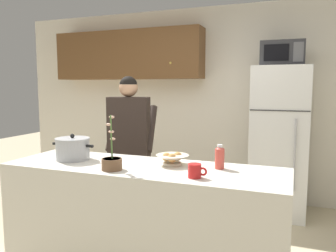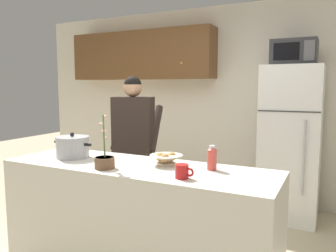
{
  "view_description": "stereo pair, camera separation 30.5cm",
  "coord_description": "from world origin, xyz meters",
  "px_view_note": "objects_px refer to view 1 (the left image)",
  "views": [
    {
      "loc": [
        1.08,
        -2.29,
        1.53
      ],
      "look_at": [
        0.0,
        0.55,
        1.17
      ],
      "focal_mm": 35.73,
      "sensor_mm": 36.0,
      "label": 1
    },
    {
      "loc": [
        1.36,
        -2.16,
        1.53
      ],
      "look_at": [
        0.0,
        0.55,
        1.17
      ],
      "focal_mm": 35.73,
      "sensor_mm": 36.0,
      "label": 2
    }
  ],
  "objects_px": {
    "refrigerator": "(279,141)",
    "coffee_mug": "(195,171)",
    "person_near_pot": "(129,136)",
    "cooking_pot": "(73,149)",
    "bottle_near_edge": "(220,157)",
    "potted_orchid": "(112,162)",
    "microwave": "(283,54)",
    "bread_bowl": "(172,159)"
  },
  "relations": [
    {
      "from": "person_near_pot",
      "to": "refrigerator",
      "type": "bearing_deg",
      "value": 37.01
    },
    {
      "from": "person_near_pot",
      "to": "cooking_pot",
      "type": "xyz_separation_m",
      "value": [
        -0.13,
        -0.77,
        -0.01
      ]
    },
    {
      "from": "cooking_pot",
      "to": "bottle_near_edge",
      "type": "bearing_deg",
      "value": 5.81
    },
    {
      "from": "cooking_pot",
      "to": "potted_orchid",
      "type": "relative_size",
      "value": 0.98
    },
    {
      "from": "refrigerator",
      "to": "person_near_pot",
      "type": "xyz_separation_m",
      "value": [
        -1.43,
        -1.08,
        0.14
      ]
    },
    {
      "from": "cooking_pot",
      "to": "potted_orchid",
      "type": "height_order",
      "value": "potted_orchid"
    },
    {
      "from": "cooking_pot",
      "to": "bottle_near_edge",
      "type": "height_order",
      "value": "cooking_pot"
    },
    {
      "from": "bottle_near_edge",
      "to": "bread_bowl",
      "type": "bearing_deg",
      "value": -177.49
    },
    {
      "from": "refrigerator",
      "to": "bread_bowl",
      "type": "distance_m",
      "value": 1.88
    },
    {
      "from": "refrigerator",
      "to": "coffee_mug",
      "type": "bearing_deg",
      "value": -102.5
    },
    {
      "from": "cooking_pot",
      "to": "potted_orchid",
      "type": "distance_m",
      "value": 0.52
    },
    {
      "from": "microwave",
      "to": "bread_bowl",
      "type": "relative_size",
      "value": 1.85
    },
    {
      "from": "microwave",
      "to": "bread_bowl",
      "type": "xyz_separation_m",
      "value": [
        -0.72,
        -1.72,
        -0.93
      ]
    },
    {
      "from": "person_near_pot",
      "to": "cooking_pot",
      "type": "distance_m",
      "value": 0.78
    },
    {
      "from": "bread_bowl",
      "to": "coffee_mug",
      "type": "bearing_deg",
      "value": -47.2
    },
    {
      "from": "person_near_pot",
      "to": "bread_bowl",
      "type": "distance_m",
      "value": 0.97
    },
    {
      "from": "person_near_pot",
      "to": "coffee_mug",
      "type": "distance_m",
      "value": 1.37
    },
    {
      "from": "cooking_pot",
      "to": "microwave",
      "type": "bearing_deg",
      "value": 49.36
    },
    {
      "from": "bread_bowl",
      "to": "potted_orchid",
      "type": "height_order",
      "value": "potted_orchid"
    },
    {
      "from": "cooking_pot",
      "to": "coffee_mug",
      "type": "bearing_deg",
      "value": -9.29
    },
    {
      "from": "coffee_mug",
      "to": "bottle_near_edge",
      "type": "relative_size",
      "value": 0.72
    },
    {
      "from": "refrigerator",
      "to": "microwave",
      "type": "xyz_separation_m",
      "value": [
        0.0,
        -0.02,
        1.02
      ]
    },
    {
      "from": "bottle_near_edge",
      "to": "microwave",
      "type": "bearing_deg",
      "value": 78.37
    },
    {
      "from": "coffee_mug",
      "to": "bread_bowl",
      "type": "bearing_deg",
      "value": 132.8
    },
    {
      "from": "potted_orchid",
      "to": "refrigerator",
      "type": "bearing_deg",
      "value": 62.06
    },
    {
      "from": "refrigerator",
      "to": "bread_bowl",
      "type": "relative_size",
      "value": 6.79
    },
    {
      "from": "cooking_pot",
      "to": "coffee_mug",
      "type": "height_order",
      "value": "cooking_pot"
    },
    {
      "from": "cooking_pot",
      "to": "coffee_mug",
      "type": "relative_size",
      "value": 3.02
    },
    {
      "from": "person_near_pot",
      "to": "potted_orchid",
      "type": "bearing_deg",
      "value": -69.8
    },
    {
      "from": "bottle_near_edge",
      "to": "potted_orchid",
      "type": "distance_m",
      "value": 0.8
    },
    {
      "from": "bread_bowl",
      "to": "microwave",
      "type": "bearing_deg",
      "value": 67.29
    },
    {
      "from": "refrigerator",
      "to": "potted_orchid",
      "type": "xyz_separation_m",
      "value": [
        -1.08,
        -2.04,
        0.1
      ]
    },
    {
      "from": "cooking_pot",
      "to": "coffee_mug",
      "type": "xyz_separation_m",
      "value": [
        1.12,
        -0.18,
        -0.04
      ]
    },
    {
      "from": "person_near_pot",
      "to": "cooking_pot",
      "type": "bearing_deg",
      "value": -99.77
    },
    {
      "from": "refrigerator",
      "to": "bottle_near_edge",
      "type": "bearing_deg",
      "value": -101.48
    },
    {
      "from": "person_near_pot",
      "to": "potted_orchid",
      "type": "height_order",
      "value": "person_near_pot"
    },
    {
      "from": "person_near_pot",
      "to": "bottle_near_edge",
      "type": "xyz_separation_m",
      "value": [
        1.08,
        -0.64,
        -0.01
      ]
    },
    {
      "from": "coffee_mug",
      "to": "microwave",
      "type": "bearing_deg",
      "value": 77.36
    },
    {
      "from": "person_near_pot",
      "to": "bottle_near_edge",
      "type": "relative_size",
      "value": 8.97
    },
    {
      "from": "microwave",
      "to": "cooking_pot",
      "type": "height_order",
      "value": "microwave"
    },
    {
      "from": "refrigerator",
      "to": "coffee_mug",
      "type": "height_order",
      "value": "refrigerator"
    },
    {
      "from": "bread_bowl",
      "to": "refrigerator",
      "type": "bearing_deg",
      "value": 67.54
    }
  ]
}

